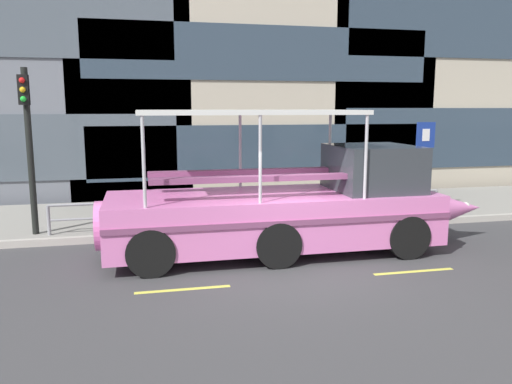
{
  "coord_description": "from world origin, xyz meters",
  "views": [
    {
      "loc": [
        -3.05,
        -9.9,
        3.39
      ],
      "look_at": [
        -0.31,
        2.26,
        1.3
      ],
      "focal_mm": 35.44,
      "sensor_mm": 36.0,
      "label": 1
    }
  ],
  "objects_px": {
    "traffic_light_pole": "(28,135)",
    "pedestrian_near_bow": "(366,181)",
    "duck_tour_boat": "(296,207)",
    "parking_sign": "(424,152)"
  },
  "relations": [
    {
      "from": "parking_sign",
      "to": "duck_tour_boat",
      "type": "height_order",
      "value": "duck_tour_boat"
    },
    {
      "from": "traffic_light_pole",
      "to": "pedestrian_near_bow",
      "type": "height_order",
      "value": "traffic_light_pole"
    },
    {
      "from": "traffic_light_pole",
      "to": "pedestrian_near_bow",
      "type": "relative_size",
      "value": 2.7
    },
    {
      "from": "traffic_light_pole",
      "to": "parking_sign",
      "type": "relative_size",
      "value": 1.5
    },
    {
      "from": "traffic_light_pole",
      "to": "duck_tour_boat",
      "type": "distance_m",
      "value": 6.86
    },
    {
      "from": "traffic_light_pole",
      "to": "duck_tour_boat",
      "type": "bearing_deg",
      "value": -20.37
    },
    {
      "from": "duck_tour_boat",
      "to": "pedestrian_near_bow",
      "type": "relative_size",
      "value": 6.14
    },
    {
      "from": "traffic_light_pole",
      "to": "pedestrian_near_bow",
      "type": "bearing_deg",
      "value": 6.0
    },
    {
      "from": "parking_sign",
      "to": "duck_tour_boat",
      "type": "distance_m",
      "value": 5.51
    },
    {
      "from": "traffic_light_pole",
      "to": "parking_sign",
      "type": "distance_m",
      "value": 11.07
    }
  ]
}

